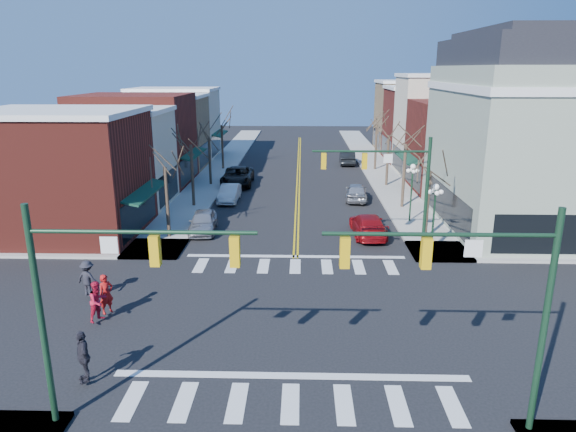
# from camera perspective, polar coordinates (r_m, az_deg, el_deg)

# --- Properties ---
(ground) EXTENTS (160.00, 160.00, 0.00)m
(ground) POSITION_cam_1_polar(r_m,az_deg,el_deg) (23.62, 0.61, -11.18)
(ground) COLOR black
(ground) RESTS_ON ground
(sidewalk_left) EXTENTS (3.50, 70.00, 0.15)m
(sidewalk_left) POSITION_cam_1_polar(r_m,az_deg,el_deg) (43.34, -10.59, 1.45)
(sidewalk_left) COLOR #9E9B93
(sidewalk_left) RESTS_ON ground
(sidewalk_right) EXTENTS (3.50, 70.00, 0.15)m
(sidewalk_right) POSITION_cam_1_polar(r_m,az_deg,el_deg) (43.21, 12.74, 1.28)
(sidewalk_right) COLOR #9E9B93
(sidewalk_right) RESTS_ON ground
(bldg_left_brick_a) EXTENTS (10.00, 8.50, 8.00)m
(bldg_left_brick_a) POSITION_cam_1_polar(r_m,az_deg,el_deg) (37.00, -23.87, 4.08)
(bldg_left_brick_a) COLOR maroon
(bldg_left_brick_a) RESTS_ON ground
(bldg_left_stucco_a) EXTENTS (10.00, 7.00, 7.50)m
(bldg_left_stucco_a) POSITION_cam_1_polar(r_m,az_deg,el_deg) (44.05, -19.64, 5.92)
(bldg_left_stucco_a) COLOR beige
(bldg_left_stucco_a) RESTS_ON ground
(bldg_left_brick_b) EXTENTS (10.00, 9.00, 8.50)m
(bldg_left_brick_b) POSITION_cam_1_polar(r_m,az_deg,el_deg) (51.43, -16.56, 8.09)
(bldg_left_brick_b) COLOR maroon
(bldg_left_brick_b) RESTS_ON ground
(bldg_left_tan) EXTENTS (10.00, 7.50, 7.80)m
(bldg_left_tan) POSITION_cam_1_polar(r_m,az_deg,el_deg) (59.31, -14.12, 8.91)
(bldg_left_tan) COLOR #A28359
(bldg_left_tan) RESTS_ON ground
(bldg_left_stucco_b) EXTENTS (10.00, 8.00, 8.20)m
(bldg_left_stucco_b) POSITION_cam_1_polar(r_m,az_deg,el_deg) (66.75, -12.37, 9.94)
(bldg_left_stucco_b) COLOR beige
(bldg_left_stucco_b) RESTS_ON ground
(bldg_right_brick_a) EXTENTS (10.00, 8.50, 8.00)m
(bldg_right_brick_a) POSITION_cam_1_polar(r_m,az_deg,el_deg) (49.62, 19.50, 7.27)
(bldg_right_brick_a) COLOR maroon
(bldg_right_brick_a) RESTS_ON ground
(bldg_right_stucco) EXTENTS (10.00, 7.00, 10.00)m
(bldg_right_stucco) POSITION_cam_1_polar(r_m,az_deg,el_deg) (56.87, 17.26, 9.50)
(bldg_right_stucco) COLOR beige
(bldg_right_stucco) RESTS_ON ground
(bldg_right_brick_b) EXTENTS (10.00, 8.00, 8.50)m
(bldg_right_brick_b) POSITION_cam_1_polar(r_m,az_deg,el_deg) (64.16, 15.44, 9.64)
(bldg_right_brick_b) COLOR maroon
(bldg_right_brick_b) RESTS_ON ground
(bldg_right_tan) EXTENTS (10.00, 8.00, 9.00)m
(bldg_right_tan) POSITION_cam_1_polar(r_m,az_deg,el_deg) (71.90, 13.96, 10.58)
(bldg_right_tan) COLOR #A28359
(bldg_right_tan) RESTS_ON ground
(victorian_corner) EXTENTS (12.25, 14.25, 13.30)m
(victorian_corner) POSITION_cam_1_polar(r_m,az_deg,el_deg) (39.23, 26.19, 8.37)
(victorian_corner) COLOR gray
(victorian_corner) RESTS_ON ground
(traffic_mast_near_left) EXTENTS (6.60, 0.28, 7.20)m
(traffic_mast_near_left) POSITION_cam_1_polar(r_m,az_deg,el_deg) (16.02, -20.24, -7.41)
(traffic_mast_near_left) COLOR #14331E
(traffic_mast_near_left) RESTS_ON ground
(traffic_mast_near_right) EXTENTS (6.60, 0.28, 7.20)m
(traffic_mast_near_right) POSITION_cam_1_polar(r_m,az_deg,el_deg) (15.80, 20.93, -7.82)
(traffic_mast_near_right) COLOR #14331E
(traffic_mast_near_right) RESTS_ON ground
(traffic_mast_far_right) EXTENTS (6.60, 0.28, 7.20)m
(traffic_mast_far_right) POSITION_cam_1_polar(r_m,az_deg,el_deg) (29.51, 11.73, 3.79)
(traffic_mast_far_right) COLOR #14331E
(traffic_mast_far_right) RESTS_ON ground
(lamppost_corner) EXTENTS (0.36, 0.36, 4.33)m
(lamppost_corner) POSITION_cam_1_polar(r_m,az_deg,el_deg) (31.53, 15.97, 1.02)
(lamppost_corner) COLOR #14331E
(lamppost_corner) RESTS_ON ground
(lamppost_midblock) EXTENTS (0.36, 0.36, 4.33)m
(lamppost_midblock) POSITION_cam_1_polar(r_m,az_deg,el_deg) (37.68, 13.60, 3.59)
(lamppost_midblock) COLOR #14331E
(lamppost_midblock) RESTS_ON ground
(tree_left_a) EXTENTS (0.24, 0.24, 4.76)m
(tree_left_a) POSITION_cam_1_polar(r_m,az_deg,el_deg) (34.22, -13.28, 1.37)
(tree_left_a) COLOR #382B21
(tree_left_a) RESTS_ON ground
(tree_left_b) EXTENTS (0.24, 0.24, 5.04)m
(tree_left_b) POSITION_cam_1_polar(r_m,az_deg,el_deg) (41.77, -10.57, 4.35)
(tree_left_b) COLOR #382B21
(tree_left_b) RESTS_ON ground
(tree_left_c) EXTENTS (0.24, 0.24, 4.55)m
(tree_left_c) POSITION_cam_1_polar(r_m,az_deg,el_deg) (49.52, -8.67, 5.97)
(tree_left_c) COLOR #382B21
(tree_left_c) RESTS_ON ground
(tree_left_d) EXTENTS (0.24, 0.24, 4.90)m
(tree_left_d) POSITION_cam_1_polar(r_m,az_deg,el_deg) (57.28, -7.30, 7.56)
(tree_left_d) COLOR #382B21
(tree_left_d) RESTS_ON ground
(tree_right_a) EXTENTS (0.24, 0.24, 4.62)m
(tree_right_a) POSITION_cam_1_polar(r_m,az_deg,el_deg) (34.08, 15.21, 1.05)
(tree_right_a) COLOR #382B21
(tree_right_a) RESTS_ON ground
(tree_right_b) EXTENTS (0.24, 0.24, 5.18)m
(tree_right_b) POSITION_cam_1_polar(r_m,az_deg,el_deg) (41.63, 12.74, 4.28)
(tree_right_b) COLOR #382B21
(tree_right_b) RESTS_ON ground
(tree_right_c) EXTENTS (0.24, 0.24, 4.83)m
(tree_right_c) POSITION_cam_1_polar(r_m,az_deg,el_deg) (49.39, 10.99, 5.99)
(tree_right_c) COLOR #382B21
(tree_right_c) RESTS_ON ground
(tree_right_d) EXTENTS (0.24, 0.24, 4.97)m
(tree_right_d) POSITION_cam_1_polar(r_m,az_deg,el_deg) (57.19, 9.73, 7.48)
(tree_right_d) COLOR #382B21
(tree_right_d) RESTS_ON ground
(car_left_near) EXTENTS (2.06, 4.44, 1.47)m
(car_left_near) POSITION_cam_1_polar(r_m,az_deg,el_deg) (35.56, -9.42, -0.61)
(car_left_near) COLOR #A3A2A7
(car_left_near) RESTS_ON ground
(car_left_mid) EXTENTS (1.56, 4.28, 1.40)m
(car_left_mid) POSITION_cam_1_polar(r_m,az_deg,el_deg) (43.50, -6.52, 2.53)
(car_left_mid) COLOR silver
(car_left_mid) RESTS_ON ground
(car_left_far) EXTENTS (2.93, 6.18, 1.70)m
(car_left_far) POSITION_cam_1_polar(r_m,az_deg,el_deg) (49.55, -5.63, 4.40)
(car_left_far) COLOR black
(car_left_far) RESTS_ON ground
(car_right_near) EXTENTS (2.23, 5.16, 1.48)m
(car_right_near) POSITION_cam_1_polar(r_m,az_deg,el_deg) (34.70, 8.89, -1.00)
(car_right_near) COLOR maroon
(car_right_near) RESTS_ON ground
(car_right_mid) EXTENTS (2.14, 4.57, 1.51)m
(car_right_mid) POSITION_cam_1_polar(r_m,az_deg,el_deg) (43.90, 7.59, 2.69)
(car_right_mid) COLOR #A8A8AD
(car_right_mid) RESTS_ON ground
(car_right_far) EXTENTS (1.84, 4.87, 1.59)m
(car_right_far) POSITION_cam_1_polar(r_m,az_deg,el_deg) (60.69, 6.60, 6.47)
(car_right_far) COLOR black
(car_right_far) RESTS_ON ground
(pedestrian_red_a) EXTENTS (0.77, 0.80, 1.84)m
(pedestrian_red_a) POSITION_cam_1_polar(r_m,az_deg,el_deg) (24.70, -19.55, -8.17)
(pedestrian_red_a) COLOR #AF1212
(pedestrian_red_a) RESTS_ON sidewalk_left
(pedestrian_red_b) EXTENTS (1.04, 1.12, 1.83)m
(pedestrian_red_b) POSITION_cam_1_polar(r_m,az_deg,el_deg) (24.11, -20.36, -8.86)
(pedestrian_red_b) COLOR red
(pedestrian_red_b) RESTS_ON sidewalk_left
(pedestrian_dark_a) EXTENTS (0.98, 1.22, 1.93)m
(pedestrian_dark_a) POSITION_cam_1_polar(r_m,az_deg,el_deg) (19.98, -21.81, -14.25)
(pedestrian_dark_a) COLOR #23212A
(pedestrian_dark_a) RESTS_ON sidewalk_left
(pedestrian_dark_b) EXTENTS (1.29, 0.94, 1.78)m
(pedestrian_dark_b) POSITION_cam_1_polar(r_m,az_deg,el_deg) (26.82, -21.35, -6.47)
(pedestrian_dark_b) COLOR black
(pedestrian_dark_b) RESTS_ON sidewalk_left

